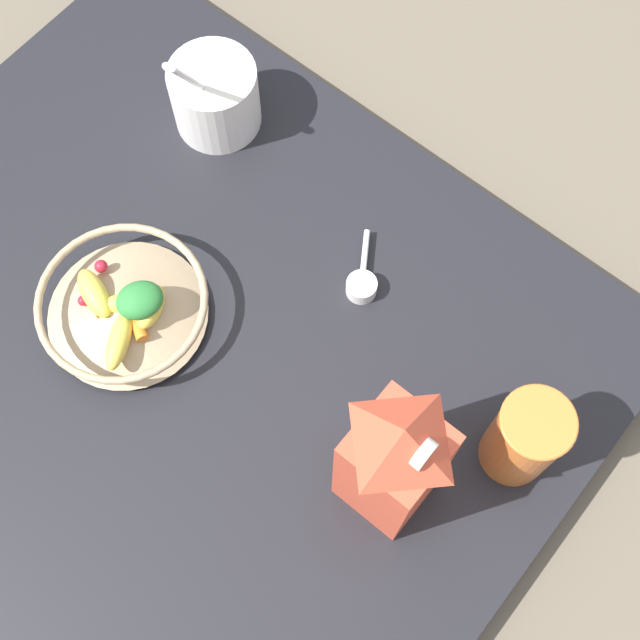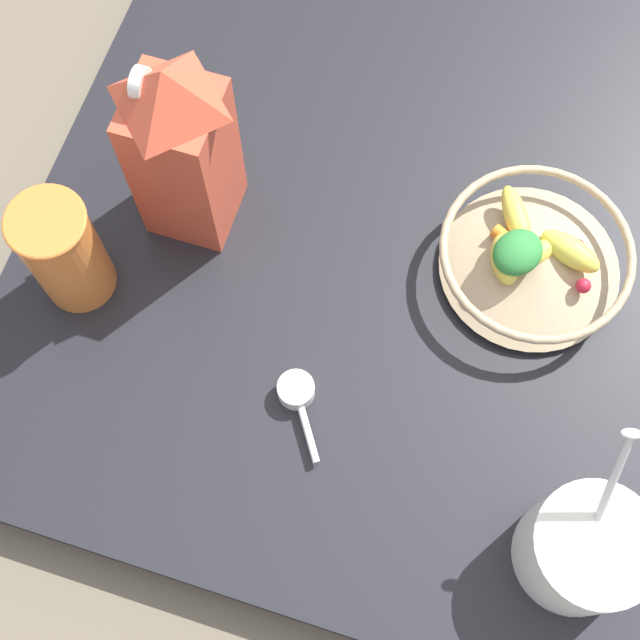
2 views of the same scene
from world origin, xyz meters
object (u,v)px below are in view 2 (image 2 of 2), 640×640
yogurt_tub (586,549)px  drinking_cup (63,251)px  fruit_bowl (533,257)px  milk_carton (181,148)px

yogurt_tub → drinking_cup: bearing=-102.7°
yogurt_tub → fruit_bowl: bearing=-159.3°
yogurt_tub → drinking_cup: (-0.13, -0.60, 0.02)m
milk_carton → drinking_cup: (0.13, -0.09, -0.05)m
fruit_bowl → milk_carton: 0.40m
yogurt_tub → drinking_cup: 0.61m
milk_carton → yogurt_tub: 0.57m
milk_carton → drinking_cup: 0.17m
milk_carton → yogurt_tub: size_ratio=1.24×
fruit_bowl → drinking_cup: drinking_cup is taller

